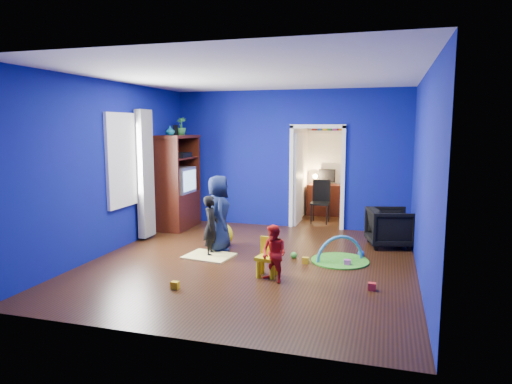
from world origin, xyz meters
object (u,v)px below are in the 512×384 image
(hopper_ball, at_px, (221,235))
(kid_chair, at_px, (267,259))
(child_navy, at_px, (218,213))
(tv_armoire, at_px, (178,182))
(child_black, at_px, (211,226))
(study_desk, at_px, (326,200))
(toddler_red, at_px, (274,254))
(play_mat, at_px, (340,261))
(folding_chair, at_px, (320,202))
(crt_tv, at_px, (180,180))
(armchair, at_px, (390,227))
(vase, at_px, (170,131))

(hopper_ball, height_order, kid_chair, kid_chair)
(child_navy, distance_m, tv_armoire, 2.11)
(hopper_ball, bearing_deg, child_black, -86.06)
(kid_chair, xyz_separation_m, study_desk, (0.19, 4.87, 0.12))
(child_black, xyz_separation_m, study_desk, (1.36, 4.09, -0.13))
(toddler_red, bearing_deg, tv_armoire, 162.52)
(play_mat, height_order, folding_chair, folding_chair)
(toddler_red, relative_size, crt_tv, 1.14)
(child_black, height_order, folding_chair, child_black)
(crt_tv, bearing_deg, child_black, -51.72)
(toddler_red, bearing_deg, armchair, 85.12)
(armchair, xyz_separation_m, study_desk, (-1.50, 2.65, 0.03))
(hopper_ball, bearing_deg, toddler_red, -48.72)
(vase, relative_size, play_mat, 0.21)
(armchair, height_order, tv_armoire, tv_armoire)
(vase, bearing_deg, armchair, -0.75)
(armchair, bearing_deg, toddler_red, 133.32)
(armchair, relative_size, toddler_red, 0.95)
(child_black, bearing_deg, folding_chair, -36.09)
(tv_armoire, height_order, kid_chair, tv_armoire)
(toddler_red, bearing_deg, kid_chair, 154.36)
(kid_chair, bearing_deg, child_black, 157.30)
(armchair, distance_m, crt_tv, 4.35)
(kid_chair, xyz_separation_m, folding_chair, (0.19, 3.91, 0.21))
(hopper_ball, bearing_deg, play_mat, -8.66)
(vase, bearing_deg, hopper_ball, -33.18)
(kid_chair, bearing_deg, play_mat, 58.79)
(vase, height_order, tv_armoire, vase)
(toddler_red, distance_m, kid_chair, 0.29)
(child_navy, height_order, toddler_red, child_navy)
(vase, relative_size, crt_tv, 0.27)
(armchair, distance_m, kid_chair, 2.79)
(child_black, relative_size, toddler_red, 1.26)
(play_mat, bearing_deg, hopper_ball, 171.34)
(toddler_red, bearing_deg, hopper_ball, 158.77)
(kid_chair, height_order, play_mat, kid_chair)
(kid_chair, bearing_deg, toddler_red, -42.14)
(child_navy, distance_m, toddler_red, 1.87)
(folding_chair, bearing_deg, kid_chair, -92.74)
(vase, distance_m, study_desk, 4.18)
(child_navy, xyz_separation_m, crt_tv, (-1.43, 1.48, 0.36))
(play_mat, xyz_separation_m, study_desk, (-0.74, 3.85, 0.36))
(armchair, bearing_deg, kid_chair, 128.52)
(hopper_ball, distance_m, study_desk, 3.79)
(child_black, xyz_separation_m, child_navy, (0.01, 0.32, 0.15))
(child_navy, bearing_deg, toddler_red, -162.87)
(tv_armoire, xyz_separation_m, hopper_ball, (1.42, -1.23, -0.76))
(toddler_red, relative_size, play_mat, 0.87)
(toddler_red, xyz_separation_m, play_mat, (0.78, 1.23, -0.39))
(armchair, bearing_deg, crt_tv, 70.93)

